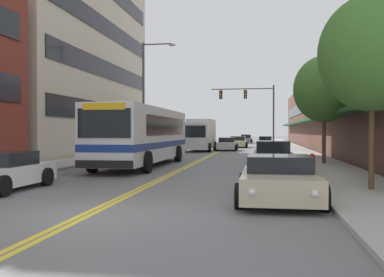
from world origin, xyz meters
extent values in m
plane|color=slate|center=(0.00, 37.00, 0.00)|extent=(240.00, 240.00, 0.00)
cube|color=#9E9B96|center=(-7.03, 37.00, 0.06)|extent=(3.05, 106.00, 0.12)
cube|color=#9E9B96|center=(7.03, 37.00, 0.06)|extent=(3.05, 106.00, 0.12)
cube|color=yellow|center=(-0.10, 37.00, 0.00)|extent=(0.14, 106.00, 0.01)
cube|color=yellow|center=(0.10, 37.00, 0.00)|extent=(0.14, 106.00, 0.01)
cube|color=beige|center=(-14.80, 25.27, 12.21)|extent=(12.00, 23.15, 24.43)
cube|color=black|center=(-8.76, 25.27, 3.49)|extent=(0.08, 21.30, 1.40)
cube|color=black|center=(-8.76, 25.27, 6.98)|extent=(0.08, 21.30, 1.40)
cube|color=black|center=(-8.76, 25.27, 10.47)|extent=(0.08, 21.30, 1.40)
cube|color=brown|center=(12.80, 37.00, 3.86)|extent=(8.00, 68.00, 7.71)
cube|color=#1E4C28|center=(8.25, 37.00, 2.90)|extent=(1.10, 61.20, 0.24)
cube|color=black|center=(8.76, 37.00, 4.78)|extent=(0.08, 61.20, 1.40)
cube|color=silver|center=(-2.43, 13.38, 1.72)|extent=(2.50, 11.78, 2.73)
cube|color=navy|center=(-2.43, 13.38, 1.17)|extent=(2.52, 11.80, 0.32)
cube|color=black|center=(-2.43, 13.97, 2.15)|extent=(2.53, 9.19, 0.98)
cube|color=black|center=(-2.43, 7.47, 2.21)|extent=(2.25, 0.04, 1.20)
cube|color=yellow|center=(-2.43, 7.46, 2.89)|extent=(1.80, 0.06, 0.28)
cube|color=black|center=(-2.43, 7.45, 0.53)|extent=(2.45, 0.08, 0.32)
cylinder|color=black|center=(-3.71, 9.37, 0.50)|extent=(0.30, 1.00, 1.00)
cylinder|color=black|center=(-1.15, 9.37, 0.50)|extent=(0.30, 1.00, 1.00)
cylinder|color=black|center=(-3.71, 16.62, 0.50)|extent=(0.30, 1.00, 1.00)
cylinder|color=black|center=(-1.15, 16.62, 0.50)|extent=(0.30, 1.00, 1.00)
cube|color=white|center=(-4.33, 3.31, 0.48)|extent=(1.82, 4.07, 0.61)
cube|color=black|center=(-4.33, 3.47, 1.00)|extent=(1.57, 1.79, 0.44)
cylinder|color=black|center=(-3.40, 2.04, 0.31)|extent=(0.22, 0.62, 0.62)
cylinder|color=black|center=(-3.40, 4.57, 0.31)|extent=(0.22, 0.62, 0.62)
cube|color=red|center=(-4.98, 5.35, 0.51)|extent=(0.18, 0.04, 0.10)
cube|color=red|center=(-3.67, 5.35, 0.51)|extent=(0.18, 0.04, 0.10)
cube|color=maroon|center=(-4.36, 27.77, 0.46)|extent=(1.88, 4.64, 0.59)
cube|color=black|center=(-4.36, 27.95, 0.99)|extent=(1.62, 2.04, 0.46)
cylinder|color=black|center=(-5.32, 26.33, 0.31)|extent=(0.22, 0.61, 0.61)
cylinder|color=black|center=(-3.39, 26.33, 0.31)|extent=(0.22, 0.61, 0.61)
cylinder|color=black|center=(-5.32, 29.20, 0.31)|extent=(0.22, 0.61, 0.61)
cylinder|color=black|center=(-3.39, 29.20, 0.31)|extent=(0.22, 0.61, 0.61)
sphere|color=silver|center=(-5.02, 25.43, 0.49)|extent=(0.16, 0.16, 0.16)
sphere|color=silver|center=(-3.70, 25.43, 0.49)|extent=(0.16, 0.16, 0.16)
cube|color=red|center=(-5.04, 30.09, 0.49)|extent=(0.18, 0.04, 0.10)
cube|color=red|center=(-3.68, 30.09, 0.49)|extent=(0.18, 0.04, 0.10)
cube|color=beige|center=(4.34, 2.47, 0.48)|extent=(1.93, 4.02, 0.62)
cube|color=black|center=(4.34, 2.63, 1.01)|extent=(1.66, 1.77, 0.43)
cylinder|color=black|center=(3.36, 1.22, 0.32)|extent=(0.22, 0.63, 0.63)
cylinder|color=black|center=(5.33, 1.22, 0.32)|extent=(0.22, 0.63, 0.63)
cylinder|color=black|center=(3.36, 3.72, 0.32)|extent=(0.22, 0.63, 0.63)
cylinder|color=black|center=(5.33, 3.72, 0.32)|extent=(0.22, 0.63, 0.63)
sphere|color=silver|center=(3.67, 0.44, 0.52)|extent=(0.16, 0.16, 0.16)
sphere|color=silver|center=(5.02, 0.44, 0.52)|extent=(0.16, 0.16, 0.16)
cube|color=red|center=(3.65, 4.49, 0.52)|extent=(0.18, 0.04, 0.10)
cube|color=red|center=(5.04, 4.49, 0.52)|extent=(0.18, 0.04, 0.10)
cube|color=#38383D|center=(4.39, 43.18, 0.47)|extent=(1.72, 4.78, 0.61)
cube|color=black|center=(4.39, 43.38, 1.02)|extent=(1.48, 2.10, 0.49)
cylinder|color=black|center=(3.51, 41.70, 0.30)|extent=(0.22, 0.61, 0.61)
cylinder|color=black|center=(5.28, 41.70, 0.30)|extent=(0.22, 0.61, 0.61)
cylinder|color=black|center=(3.51, 44.66, 0.30)|extent=(0.22, 0.61, 0.61)
cylinder|color=black|center=(5.28, 44.66, 0.30)|extent=(0.22, 0.61, 0.61)
sphere|color=silver|center=(3.79, 40.78, 0.50)|extent=(0.16, 0.16, 0.16)
sphere|color=silver|center=(5.00, 40.78, 0.50)|extent=(0.16, 0.16, 0.16)
cube|color=red|center=(3.78, 45.58, 0.50)|extent=(0.18, 0.04, 0.10)
cube|color=red|center=(5.01, 45.58, 0.50)|extent=(0.18, 0.04, 0.10)
cube|color=#232328|center=(4.41, 11.22, 0.53)|extent=(1.74, 4.73, 0.73)
cube|color=black|center=(4.41, 11.41, 1.16)|extent=(1.50, 2.08, 0.52)
cylinder|color=black|center=(3.52, 9.76, 0.30)|extent=(0.22, 0.61, 0.61)
cylinder|color=black|center=(5.31, 9.76, 0.30)|extent=(0.22, 0.61, 0.61)
cylinder|color=black|center=(3.52, 12.69, 0.30)|extent=(0.22, 0.61, 0.61)
cylinder|color=black|center=(5.31, 12.69, 0.30)|extent=(0.22, 0.61, 0.61)
sphere|color=silver|center=(3.80, 8.84, 0.57)|extent=(0.16, 0.16, 0.16)
sphere|color=silver|center=(5.02, 8.84, 0.57)|extent=(0.16, 0.16, 0.16)
cube|color=red|center=(3.79, 13.60, 0.57)|extent=(0.18, 0.04, 0.10)
cube|color=red|center=(5.04, 13.60, 0.57)|extent=(0.18, 0.04, 0.10)
cube|color=#B7B7BC|center=(0.61, 32.55, 0.49)|extent=(1.72, 4.03, 0.66)
cube|color=black|center=(0.61, 32.71, 1.04)|extent=(1.48, 1.77, 0.44)
cylinder|color=black|center=(-0.28, 31.30, 0.30)|extent=(0.22, 0.60, 0.60)
cylinder|color=black|center=(1.49, 31.30, 0.30)|extent=(0.22, 0.60, 0.60)
cylinder|color=black|center=(-0.28, 33.80, 0.30)|extent=(0.22, 0.60, 0.60)
cylinder|color=black|center=(1.49, 33.80, 0.30)|extent=(0.22, 0.60, 0.60)
sphere|color=silver|center=(0.00, 30.51, 0.53)|extent=(0.16, 0.16, 0.16)
sphere|color=silver|center=(1.21, 30.51, 0.53)|extent=(0.16, 0.16, 0.16)
cube|color=red|center=(-0.01, 34.57, 0.53)|extent=(0.18, 0.04, 0.10)
cube|color=red|center=(1.23, 34.57, 0.53)|extent=(0.18, 0.04, 0.10)
cube|color=#475675|center=(1.55, 59.21, 0.49)|extent=(1.74, 4.63, 0.65)
cube|color=black|center=(1.55, 59.39, 1.08)|extent=(1.50, 2.04, 0.54)
cylinder|color=black|center=(0.65, 57.77, 0.30)|extent=(0.22, 0.60, 0.60)
cylinder|color=black|center=(2.44, 57.77, 0.30)|extent=(0.22, 0.60, 0.60)
cylinder|color=black|center=(0.65, 60.64, 0.30)|extent=(0.22, 0.60, 0.60)
cylinder|color=black|center=(2.44, 60.64, 0.30)|extent=(0.22, 0.60, 0.60)
sphere|color=silver|center=(0.94, 56.87, 0.52)|extent=(0.16, 0.16, 0.16)
sphere|color=silver|center=(2.16, 56.87, 0.52)|extent=(0.16, 0.16, 0.16)
cube|color=red|center=(0.92, 61.53, 0.52)|extent=(0.18, 0.04, 0.10)
cube|color=red|center=(2.17, 61.53, 0.52)|extent=(0.18, 0.04, 0.10)
cube|color=#BCAD89|center=(1.26, 40.77, 0.50)|extent=(1.87, 4.69, 0.64)
cube|color=black|center=(1.26, 40.95, 1.05)|extent=(1.61, 2.06, 0.47)
cylinder|color=black|center=(0.30, 39.31, 0.32)|extent=(0.22, 0.63, 0.63)
cylinder|color=black|center=(2.21, 39.31, 0.32)|extent=(0.22, 0.63, 0.63)
cylinder|color=black|center=(0.30, 42.22, 0.32)|extent=(0.22, 0.63, 0.63)
cylinder|color=black|center=(2.21, 42.22, 0.32)|extent=(0.22, 0.63, 0.63)
sphere|color=silver|center=(0.60, 38.40, 0.53)|extent=(0.16, 0.16, 0.16)
sphere|color=silver|center=(1.91, 38.40, 0.53)|extent=(0.16, 0.16, 0.16)
cube|color=red|center=(0.58, 43.12, 0.53)|extent=(0.18, 0.04, 0.10)
cube|color=red|center=(1.93, 43.12, 0.53)|extent=(0.18, 0.04, 0.10)
cube|color=white|center=(-1.83, 28.71, 1.43)|extent=(2.25, 2.02, 2.36)
cube|color=black|center=(-1.83, 27.68, 1.85)|extent=(1.92, 0.04, 1.04)
cube|color=white|center=(-1.83, 32.08, 1.63)|extent=(2.30, 4.71, 2.76)
cylinder|color=black|center=(-2.99, 28.71, 0.42)|extent=(0.28, 0.84, 0.84)
cylinder|color=black|center=(-0.68, 28.71, 0.42)|extent=(0.28, 0.84, 0.84)
cylinder|color=black|center=(-2.99, 33.49, 0.42)|extent=(0.28, 0.84, 0.84)
cylinder|color=black|center=(-0.68, 33.49, 0.42)|extent=(0.28, 0.84, 0.84)
cylinder|color=#47474C|center=(5.20, 37.28, 3.40)|extent=(0.18, 0.18, 6.79)
cylinder|color=#47474C|center=(1.89, 37.28, 6.44)|extent=(6.63, 0.11, 0.11)
cube|color=black|center=(2.22, 37.28, 5.84)|extent=(0.34, 0.26, 0.92)
sphere|color=red|center=(2.22, 37.12, 6.12)|extent=(0.18, 0.18, 0.18)
sphere|color=yellow|center=(2.22, 37.12, 5.84)|extent=(0.18, 0.18, 0.18)
sphere|color=green|center=(2.22, 37.12, 5.57)|extent=(0.18, 0.18, 0.18)
cylinder|color=black|center=(2.22, 37.28, 6.37)|extent=(0.02, 0.02, 0.14)
cube|color=black|center=(-0.43, 37.28, 5.84)|extent=(0.34, 0.26, 0.92)
sphere|color=red|center=(-0.43, 37.12, 6.12)|extent=(0.18, 0.18, 0.18)
sphere|color=yellow|center=(-0.43, 37.12, 5.84)|extent=(0.18, 0.18, 0.18)
sphere|color=green|center=(-0.43, 37.12, 5.57)|extent=(0.18, 0.18, 0.18)
cylinder|color=black|center=(-0.43, 37.28, 6.37)|extent=(0.02, 0.02, 0.14)
cylinder|color=#47474C|center=(-5.30, 23.61, 4.43)|extent=(0.16, 0.16, 8.85)
cylinder|color=#47474C|center=(-4.14, 23.61, 8.70)|extent=(2.33, 0.10, 0.10)
ellipsoid|color=#B2B2B7|center=(-2.97, 23.61, 8.60)|extent=(0.56, 0.28, 0.20)
cylinder|color=brown|center=(7.16, 4.48, 1.50)|extent=(0.17, 0.17, 2.75)
ellipsoid|color=#42752D|center=(7.16, 4.48, 4.23)|extent=(3.19, 3.19, 3.51)
cylinder|color=brown|center=(7.25, 15.02, 1.44)|extent=(0.21, 0.21, 2.64)
ellipsoid|color=#42752D|center=(7.25, 15.02, 4.16)|extent=(3.30, 3.30, 3.63)
cylinder|color=red|center=(5.95, 9.05, 0.45)|extent=(0.27, 0.27, 0.65)
sphere|color=red|center=(5.95, 9.05, 0.84)|extent=(0.24, 0.24, 0.24)
cylinder|color=red|center=(5.77, 9.05, 0.52)|extent=(0.08, 0.12, 0.12)
camera|label=1|loc=(3.86, -9.08, 1.88)|focal=40.00mm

